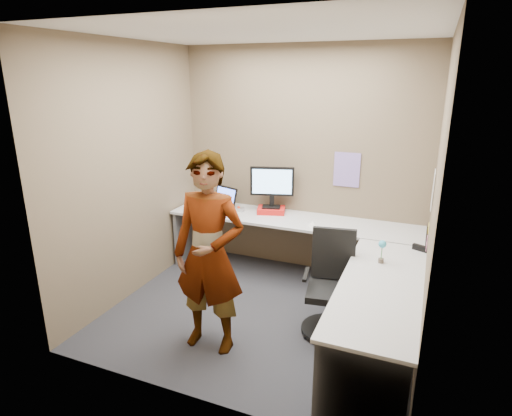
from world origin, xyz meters
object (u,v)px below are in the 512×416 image
at_px(desk, 314,254).
at_px(monitor, 272,184).
at_px(office_chair, 331,293).
at_px(person, 209,255).

distance_m(desk, monitor, 1.15).
relative_size(monitor, office_chair, 0.53).
xyz_separation_m(monitor, office_chair, (1.01, -1.12, -0.70)).
bearing_deg(person, desk, 54.40).
xyz_separation_m(desk, person, (-0.66, -1.03, 0.30)).
xyz_separation_m(monitor, person, (0.08, -1.75, -0.21)).
height_order(monitor, person, person).
relative_size(desk, monitor, 5.75).
bearing_deg(monitor, office_chair, -64.41).
height_order(desk, monitor, monitor).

